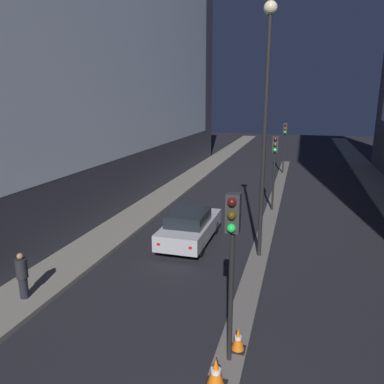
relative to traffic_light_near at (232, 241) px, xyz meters
The scene contains 10 objects.
building_left 19.06m from the traffic_light_near, 128.07° to the left, with size 6.01×36.12×18.70m.
median_strip 14.50m from the traffic_light_near, 90.00° to the left, with size 0.76×33.99×0.11m.
traffic_light_near is the anchor object (origin of this frame).
traffic_light_mid 13.30m from the traffic_light_near, 90.00° to the left, with size 0.32×0.42×4.25m.
traffic_light_far 24.85m from the traffic_light_near, 90.00° to the left, with size 0.32×0.42×4.25m.
street_lamp 7.29m from the traffic_light_near, 90.00° to the left, with size 0.48×0.48×9.62m.
traffic_cone_near 2.93m from the traffic_light_near, 97.28° to the right, with size 0.49×0.49×0.73m.
traffic_cone_far 2.86m from the traffic_light_near, 71.65° to the left, with size 0.39×0.39×0.63m.
car_left_lane 8.41m from the traffic_light_near, 113.46° to the left, with size 1.90×4.52×1.55m.
pedestrian_on_left_sidewalk 7.28m from the traffic_light_near, behind, with size 0.36×0.36×1.54m.
Camera 1 is at (1.35, -4.06, 6.40)m, focal length 35.00 mm.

